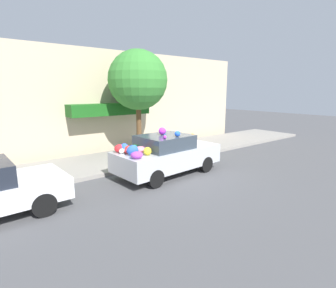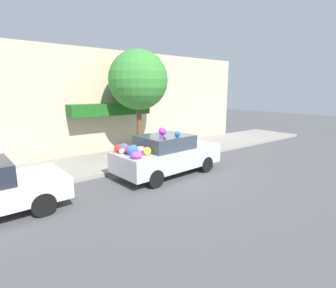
# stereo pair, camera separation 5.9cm
# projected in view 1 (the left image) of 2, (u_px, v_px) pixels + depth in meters

# --- Properties ---
(ground_plane) EXTENTS (60.00, 60.00, 0.00)m
(ground_plane) POSITION_uv_depth(u_px,v_px,m) (167.00, 174.00, 9.84)
(ground_plane) COLOR #4C4C4F
(sidewalk_curb) EXTENTS (24.00, 3.20, 0.13)m
(sidewalk_curb) POSITION_uv_depth(u_px,v_px,m) (131.00, 158.00, 11.91)
(sidewalk_curb) COLOR gray
(sidewalk_curb) RESTS_ON ground
(building_facade) EXTENTS (18.00, 1.20, 5.03)m
(building_facade) POSITION_uv_depth(u_px,v_px,m) (107.00, 102.00, 13.13)
(building_facade) COLOR #C6B293
(building_facade) RESTS_ON ground
(street_tree) EXTENTS (2.73, 2.73, 4.77)m
(street_tree) POSITION_uv_depth(u_px,v_px,m) (138.00, 80.00, 11.95)
(street_tree) COLOR brown
(street_tree) RESTS_ON sidewalk_curb
(fire_hydrant) EXTENTS (0.20, 0.20, 0.70)m
(fire_hydrant) POSITION_uv_depth(u_px,v_px,m) (192.00, 144.00, 12.80)
(fire_hydrant) COLOR gold
(fire_hydrant) RESTS_ON sidewalk_curb
(art_car) EXTENTS (4.14, 2.01, 1.75)m
(art_car) POSITION_uv_depth(u_px,v_px,m) (166.00, 154.00, 9.62)
(art_car) COLOR #B7BABF
(art_car) RESTS_ON ground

